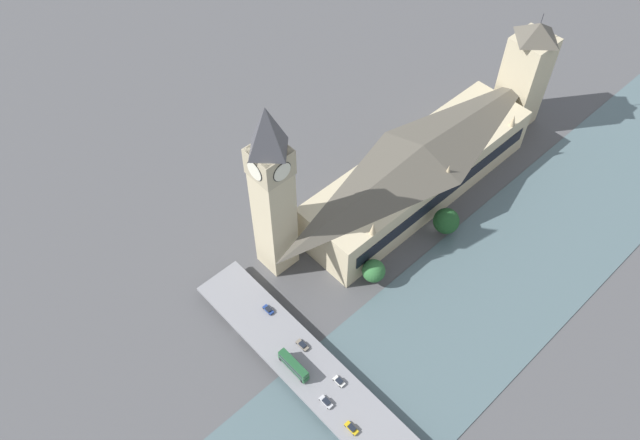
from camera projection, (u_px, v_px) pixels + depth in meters
name	position (u px, v px, depth m)	size (l,w,h in m)	color
ground_plane	(433.00, 227.00, 231.63)	(600.00, 600.00, 0.00)	#4C4C4F
river_water	(502.00, 278.00, 217.15)	(50.39, 360.00, 0.30)	#4C6066
parliament_hall	(419.00, 170.00, 232.68)	(26.70, 100.88, 25.38)	#C1B28E
clock_tower	(272.00, 189.00, 193.19)	(11.81, 11.81, 70.59)	#C1B28E
victoria_tower	(525.00, 75.00, 250.55)	(14.94, 14.94, 51.61)	#C1B28E
road_bridge	(353.00, 414.00, 182.87)	(132.78, 16.55, 4.74)	slate
double_decker_bus_lead	(294.00, 365.00, 188.75)	(11.77, 2.49, 4.63)	#235B33
car_northbound_lead	(339.00, 381.00, 187.51)	(3.88, 1.82, 1.39)	silver
car_northbound_mid	(352.00, 428.00, 178.49)	(4.43, 1.76, 1.46)	gold
car_northbound_tail	(268.00, 310.00, 203.20)	(4.00, 1.75, 1.29)	navy
car_southbound_lead	(326.00, 402.00, 183.39)	(4.50, 1.80, 1.51)	silver
car_southbound_mid	(302.00, 345.00, 195.14)	(4.47, 1.80, 1.32)	slate
tree_embankment_near	(374.00, 271.00, 211.39)	(8.06, 8.06, 10.61)	brown
tree_embankment_mid	(446.00, 221.00, 225.34)	(9.55, 9.55, 11.15)	brown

